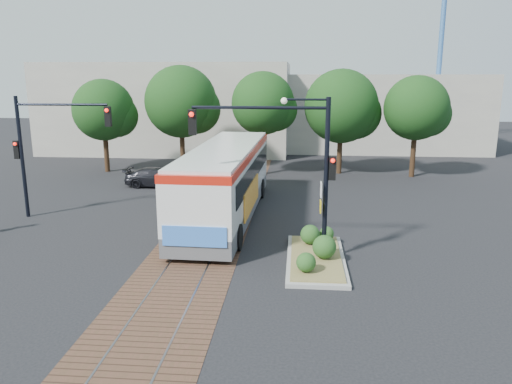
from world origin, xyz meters
TOP-DOWN VIEW (x-y plane):
  - ground at (0.00, 0.00)m, footprint 120.00×120.00m
  - trackbed at (0.00, 4.00)m, footprint 3.60×40.00m
  - tree_row at (1.21, 16.42)m, footprint 26.40×5.60m
  - warehouses at (-0.53, 28.75)m, footprint 40.00×13.00m
  - crane at (18.00, 34.00)m, footprint 8.00×0.50m
  - city_bus at (0.49, 4.82)m, footprint 3.25×13.42m
  - traffic_island at (4.82, -0.90)m, footprint 2.20×5.20m
  - signal_pole_main at (3.86, -0.81)m, footprint 5.49×0.46m
  - signal_pole_left at (-8.37, 4.00)m, footprint 4.99×0.34m
  - parked_car at (-4.87, 11.35)m, footprint 4.15×1.70m

SIDE VIEW (x-z plane):
  - ground at x=0.00m, z-range 0.00..0.00m
  - trackbed at x=0.00m, z-range 0.00..0.02m
  - traffic_island at x=4.82m, z-range -0.24..0.89m
  - parked_car at x=-4.87m, z-range 0.00..1.20m
  - city_bus at x=0.49m, z-range 0.20..3.77m
  - warehouses at x=-0.53m, z-range -0.19..7.81m
  - signal_pole_left at x=-8.37m, z-range 0.86..6.86m
  - signal_pole_main at x=3.86m, z-range 1.16..7.16m
  - tree_row at x=1.21m, z-range 1.01..8.69m
  - crane at x=18.00m, z-range 1.88..19.88m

